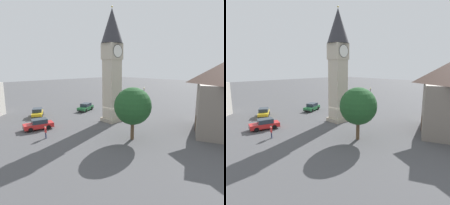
% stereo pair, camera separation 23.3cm
% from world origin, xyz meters
% --- Properties ---
extents(ground_plane, '(200.00, 200.00, 0.00)m').
position_xyz_m(ground_plane, '(0.00, 0.00, 0.00)').
color(ground_plane, '#4C4C4F').
extents(clock_tower, '(3.43, 3.43, 18.14)m').
position_xyz_m(clock_tower, '(0.00, 0.00, 10.57)').
color(clock_tower, '#A59C89').
rests_on(clock_tower, ground).
extents(car_blue_kerb, '(2.92, 4.45, 1.53)m').
position_xyz_m(car_blue_kerb, '(11.09, 8.08, 0.76)').
color(car_blue_kerb, white).
rests_on(car_blue_kerb, ground).
extents(car_silver_kerb, '(4.45, 3.27, 1.53)m').
position_xyz_m(car_silver_kerb, '(1.37, 9.42, 0.76)').
color(car_silver_kerb, '#236B38').
rests_on(car_silver_kerb, ground).
extents(car_red_corner, '(4.39, 2.52, 1.53)m').
position_xyz_m(car_red_corner, '(-10.84, 4.14, 0.76)').
color(car_red_corner, red).
rests_on(car_red_corner, ground).
extents(car_white_side, '(3.43, 4.44, 1.53)m').
position_xyz_m(car_white_side, '(-7.96, 11.40, 0.76)').
color(car_white_side, gold).
rests_on(car_white_side, ground).
extents(car_black_far, '(3.63, 4.39, 1.53)m').
position_xyz_m(car_black_far, '(5.71, 2.11, 0.76)').
color(car_black_far, silver).
rests_on(car_black_far, ground).
extents(pedestrian, '(0.30, 0.55, 1.69)m').
position_xyz_m(pedestrian, '(-11.74, -0.08, 1.01)').
color(pedestrian, '#2D3351').
rests_on(pedestrian, ground).
extents(tree, '(4.62, 4.62, 6.61)m').
position_xyz_m(tree, '(-3.94, -7.87, 4.28)').
color(tree, brown).
rests_on(tree, ground).
extents(lamp_post, '(0.36, 0.36, 4.88)m').
position_xyz_m(lamp_post, '(9.70, 0.84, 3.28)').
color(lamp_post, black).
rests_on(lamp_post, ground).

